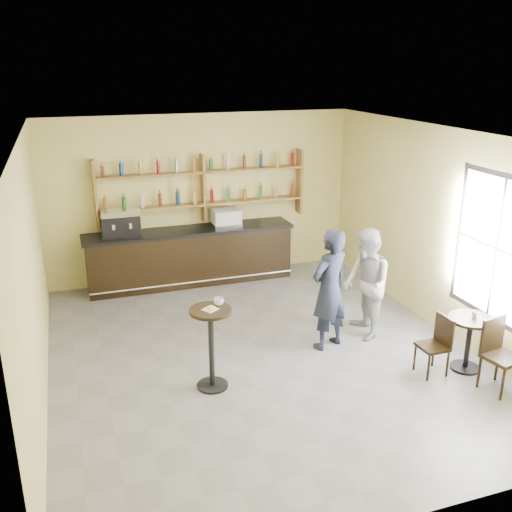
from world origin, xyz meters
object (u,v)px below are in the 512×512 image
object	(u,v)px
bar_counter	(190,256)
pedestal_table	(211,349)
patron_second	(366,284)
cafe_table	(468,343)
chair_west	(433,346)
espresso_machine	(121,223)
man_main	(329,290)
pastry_case	(226,218)
chair_south	(502,357)

from	to	relation	value
bar_counter	pedestal_table	world-z (taller)	pedestal_table
patron_second	pedestal_table	bearing A→B (deg)	-66.61
cafe_table	chair_west	size ratio (longest dim) A/B	0.93
espresso_machine	chair_west	world-z (taller)	espresso_machine
man_main	patron_second	distance (m)	0.71
man_main	chair_west	bearing A→B (deg)	108.99
cafe_table	pedestal_table	bearing A→B (deg)	168.84
bar_counter	espresso_machine	size ratio (longest dim) A/B	5.76
pastry_case	chair_south	bearing A→B (deg)	-74.68
man_main	chair_south	size ratio (longest dim) A/B	1.90
pastry_case	chair_south	distance (m)	5.63
bar_counter	pastry_case	distance (m)	1.01
bar_counter	pastry_case	size ratio (longest dim) A/B	7.35
espresso_machine	cafe_table	world-z (taller)	espresso_machine
espresso_machine	patron_second	world-z (taller)	patron_second
bar_counter	cafe_table	xyz separation A→B (m)	(2.95, -4.49, -0.15)
chair_west	chair_south	xyz separation A→B (m)	(0.60, -0.65, 0.07)
chair_west	chair_south	bearing A→B (deg)	41.12
bar_counter	pedestal_table	size ratio (longest dim) A/B	3.54
man_main	patron_second	xyz separation A→B (m)	(0.70, 0.15, -0.06)
patron_second	espresso_machine	bearing A→B (deg)	-124.27
cafe_table	chair_west	distance (m)	0.55
espresso_machine	chair_west	bearing A→B (deg)	-47.24
espresso_machine	pedestal_table	xyz separation A→B (m)	(0.70, -3.80, -0.77)
pedestal_table	patron_second	bearing A→B (deg)	14.78
pastry_case	cafe_table	distance (m)	5.08
pastry_case	pedestal_table	world-z (taller)	pastry_case
espresso_machine	chair_south	distance (m)	6.69
cafe_table	chair_south	size ratio (longest dim) A/B	0.80
man_main	chair_south	distance (m)	2.49
patron_second	pastry_case	bearing A→B (deg)	-147.93
pastry_case	bar_counter	bearing A→B (deg)	171.34
patron_second	cafe_table	bearing A→B (deg)	40.60
pedestal_table	patron_second	distance (m)	2.75
chair_south	chair_west	bearing A→B (deg)	121.14
man_main	chair_west	distance (m)	1.64
bar_counter	pastry_case	xyz separation A→B (m)	(0.73, 0.00, 0.70)
bar_counter	chair_west	distance (m)	5.05
bar_counter	espresso_machine	world-z (taller)	espresso_machine
pedestal_table	cafe_table	bearing A→B (deg)	-11.16
bar_counter	chair_west	size ratio (longest dim) A/B	4.71
cafe_table	espresso_machine	bearing A→B (deg)	133.15
bar_counter	chair_west	world-z (taller)	bar_counter
pedestal_table	man_main	world-z (taller)	man_main
pastry_case	patron_second	size ratio (longest dim) A/B	0.31
chair_west	chair_south	size ratio (longest dim) A/B	0.87
espresso_machine	pastry_case	distance (m)	2.00
pedestal_table	cafe_table	size ratio (longest dim) A/B	1.43
espresso_machine	cafe_table	distance (m)	6.23
espresso_machine	man_main	distance (m)	4.21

